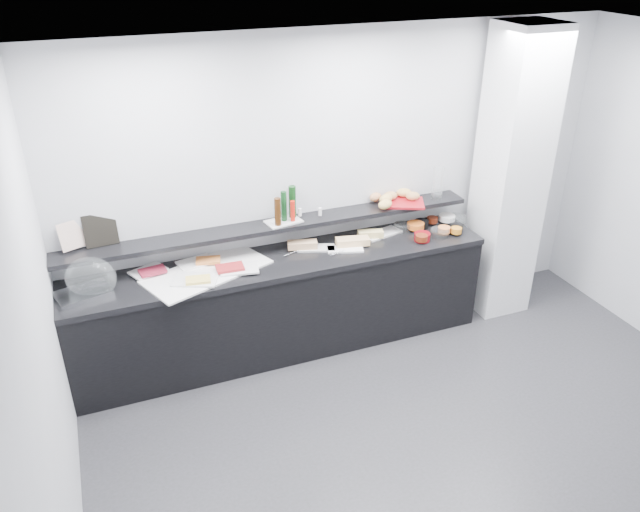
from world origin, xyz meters
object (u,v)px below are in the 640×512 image
object	(u,v)px
cloche_base	(83,294)
condiment_tray	(283,221)
bread_tray	(402,203)
framed_print	(100,230)
sandwich_plate_mid	(345,249)
carafe	(438,183)

from	to	relation	value
cloche_base	condiment_tray	bearing A→B (deg)	-7.88
condiment_tray	bread_tray	xyz separation A→B (m)	(1.13, -0.01, 0.00)
condiment_tray	bread_tray	size ratio (longest dim) A/B	0.76
framed_print	sandwich_plate_mid	bearing A→B (deg)	-14.38
cloche_base	condiment_tray	distance (m)	1.70
framed_print	condiment_tray	size ratio (longest dim) A/B	0.88
carafe	bread_tray	bearing A→B (deg)	-180.00
framed_print	condiment_tray	xyz separation A→B (m)	(1.46, -0.11, -0.12)
bread_tray	cloche_base	bearing A→B (deg)	-151.76
condiment_tray	sandwich_plate_mid	bearing A→B (deg)	-34.39
framed_print	bread_tray	bearing A→B (deg)	-7.38
condiment_tray	bread_tray	bearing A→B (deg)	-10.30
sandwich_plate_mid	condiment_tray	distance (m)	0.58
cloche_base	framed_print	world-z (taller)	framed_print
framed_print	bread_tray	xyz separation A→B (m)	(2.59, -0.12, -0.12)
cloche_base	carafe	distance (m)	3.18
bread_tray	sandwich_plate_mid	bearing A→B (deg)	-137.69
sandwich_plate_mid	framed_print	bearing A→B (deg)	-172.81
condiment_tray	framed_print	bearing A→B (deg)	165.76
condiment_tray	carafe	bearing A→B (deg)	-10.19
bread_tray	carafe	size ratio (longest dim) A/B	1.29
cloche_base	sandwich_plate_mid	distance (m)	2.15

